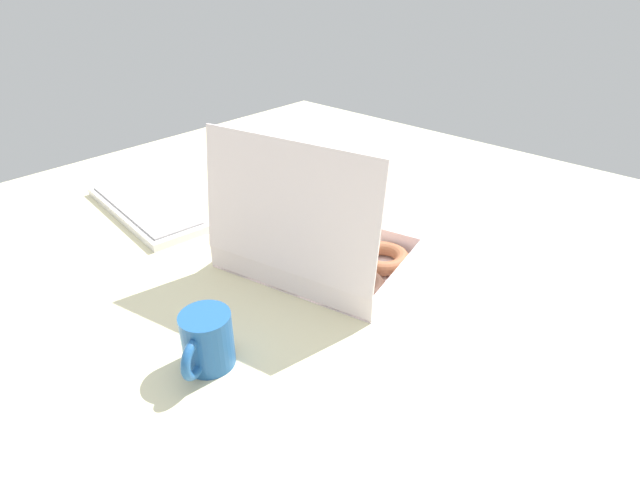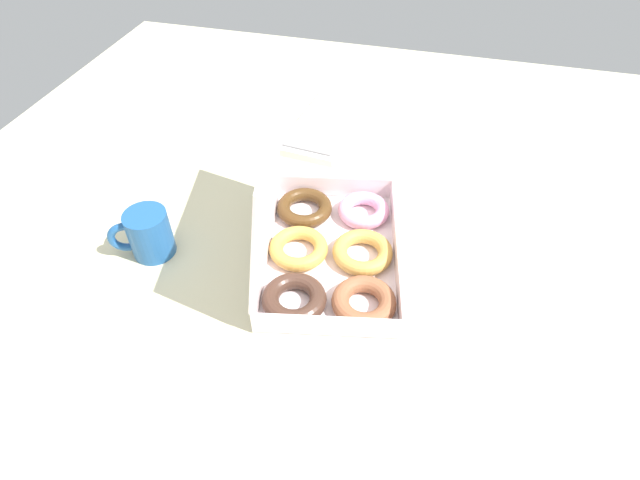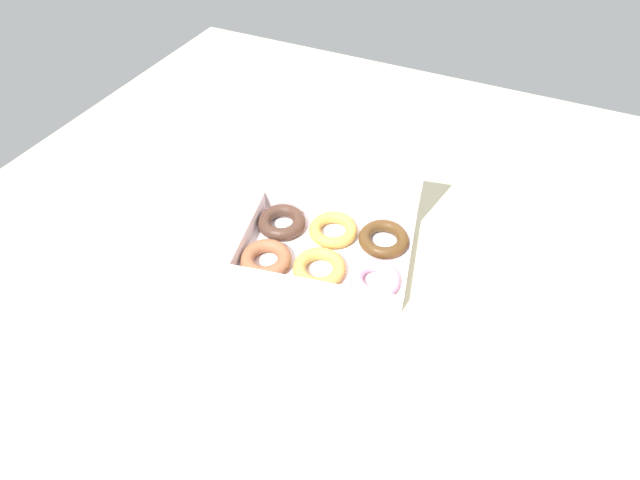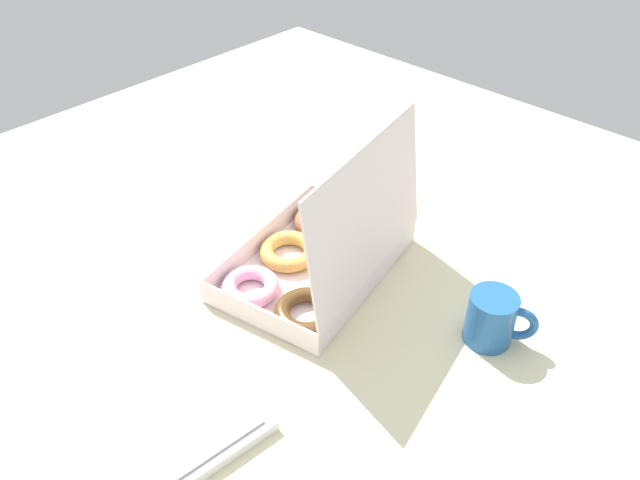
# 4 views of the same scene
# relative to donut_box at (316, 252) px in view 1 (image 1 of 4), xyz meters

# --- Properties ---
(ground_plane) EXTENTS (1.80, 1.80, 0.02)m
(ground_plane) POSITION_rel_donut_box_xyz_m (0.02, -0.03, -0.04)
(ground_plane) COLOR beige
(donut_box) EXTENTS (0.39, 0.30, 0.28)m
(donut_box) POSITION_rel_donut_box_xyz_m (0.00, 0.00, 0.00)
(donut_box) COLOR white
(donut_box) RESTS_ON ground_plane
(keyboard) EXTENTS (0.40, 0.18, 0.02)m
(keyboard) POSITION_rel_donut_box_xyz_m (0.47, 0.10, -0.02)
(keyboard) COLOR white
(keyboard) RESTS_ON ground_plane
(coffee_mug) EXTENTS (0.08, 0.11, 0.09)m
(coffee_mug) POSITION_rel_donut_box_xyz_m (-0.06, 0.31, 0.01)
(coffee_mug) COLOR #225899
(coffee_mug) RESTS_ON ground_plane
(paper_napkin) EXTENTS (0.15, 0.14, 0.00)m
(paper_napkin) POSITION_rel_donut_box_xyz_m (-0.19, -0.27, -0.03)
(paper_napkin) COLOR white
(paper_napkin) RESTS_ON ground_plane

